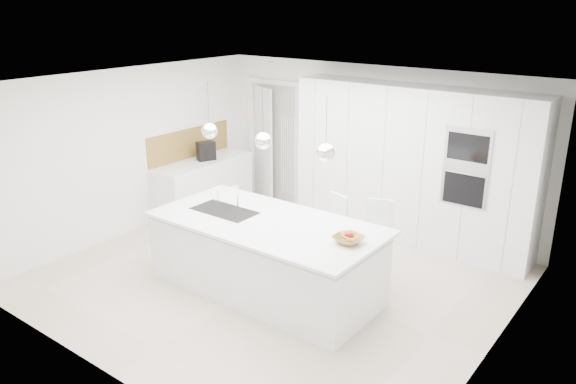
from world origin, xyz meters
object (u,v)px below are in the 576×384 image
Objects in this scene: fruit_bowl at (348,240)px; bar_stool_right at (373,242)px; espresso_machine at (206,151)px; island_base at (265,258)px; bar_stool_left at (332,235)px.

bar_stool_right is (-0.18, 0.92, -0.41)m from fruit_bowl.
fruit_bowl is 1.05× the size of espresso_machine.
espresso_machine is (-2.53, 1.57, 0.62)m from island_base.
island_base is 1.38m from bar_stool_right.
bar_stool_left is at bearing 67.82° from island_base.
island_base is 1.22m from fruit_bowl.
bar_stool_right reaches higher than island_base.
fruit_bowl is at bearing 1.50° from espresso_machine.
bar_stool_right is at bearing 101.06° from fruit_bowl.
bar_stool_right is at bearing 14.53° from espresso_machine.
fruit_bowl reaches higher than island_base.
bar_stool_left is 0.56m from bar_stool_right.
espresso_machine is 3.03m from bar_stool_left.
espresso_machine reaches higher than bar_stool_left.
espresso_machine is 3.54m from bar_stool_right.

